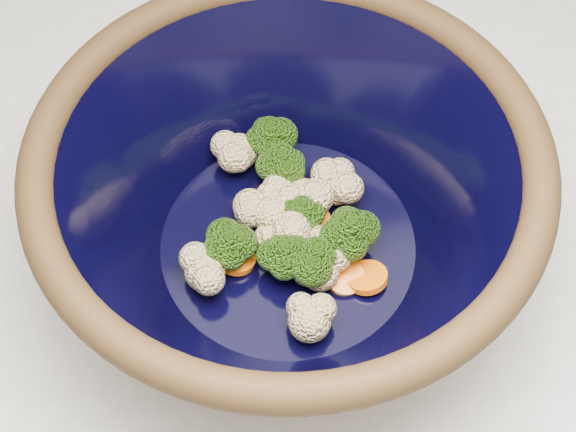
% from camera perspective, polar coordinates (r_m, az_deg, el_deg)
% --- Properties ---
extents(mixing_bowl, '(0.43, 0.43, 0.16)m').
position_cam_1_polar(mixing_bowl, '(0.61, -0.00, 0.83)').
color(mixing_bowl, black).
rests_on(mixing_bowl, counter).
extents(vegetable_pile, '(0.16, 0.21, 0.06)m').
position_cam_1_polar(vegetable_pile, '(0.64, 0.19, -0.18)').
color(vegetable_pile, '#608442').
rests_on(vegetable_pile, mixing_bowl).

